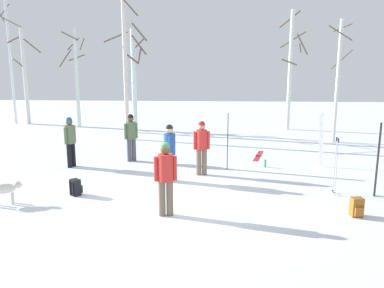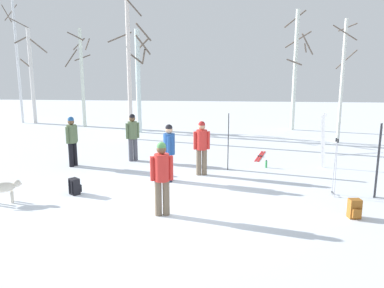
# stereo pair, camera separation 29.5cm
# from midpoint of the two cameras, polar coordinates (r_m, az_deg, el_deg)

# --- Properties ---
(ground_plane) EXTENTS (60.00, 60.00, 0.00)m
(ground_plane) POSITION_cam_midpoint_polar(r_m,az_deg,el_deg) (9.65, -4.90, -8.82)
(ground_plane) COLOR white
(person_0) EXTENTS (0.34, 0.52, 1.72)m
(person_0) POSITION_cam_midpoint_polar(r_m,az_deg,el_deg) (11.17, -4.13, -0.77)
(person_0) COLOR #1E2338
(person_0) RESTS_ON ground_plane
(person_1) EXTENTS (0.44, 0.35, 1.72)m
(person_1) POSITION_cam_midpoint_polar(r_m,az_deg,el_deg) (13.81, -9.76, 1.42)
(person_1) COLOR #4C4C56
(person_1) RESTS_ON ground_plane
(person_2) EXTENTS (0.51, 0.34, 1.72)m
(person_2) POSITION_cam_midpoint_polar(r_m,az_deg,el_deg) (8.57, -4.99, -4.53)
(person_2) COLOR #72604C
(person_2) RESTS_ON ground_plane
(person_3) EXTENTS (0.34, 0.49, 1.72)m
(person_3) POSITION_cam_midpoint_polar(r_m,az_deg,el_deg) (13.48, -18.45, 0.76)
(person_3) COLOR black
(person_3) RESTS_ON ground_plane
(person_4) EXTENTS (0.51, 0.34, 1.72)m
(person_4) POSITION_cam_midpoint_polar(r_m,az_deg,el_deg) (11.83, 0.75, -0.07)
(person_4) COLOR #72604C
(person_4) RESTS_ON ground_plane
(dog) EXTENTS (0.82, 0.48, 0.57)m
(dog) POSITION_cam_midpoint_polar(r_m,az_deg,el_deg) (10.52, -27.05, -6.13)
(dog) COLOR beige
(dog) RESTS_ON ground_plane
(ski_pair_planted_0) EXTENTS (0.03, 0.15, 1.88)m
(ski_pair_planted_0) POSITION_cam_midpoint_polar(r_m,az_deg,el_deg) (12.54, 4.71, 0.34)
(ski_pair_planted_0) COLOR black
(ski_pair_planted_0) RESTS_ON ground_plane
(ski_pair_planted_1) EXTENTS (0.22, 0.13, 1.86)m
(ski_pair_planted_1) POSITION_cam_midpoint_polar(r_m,az_deg,el_deg) (13.56, 18.25, 0.57)
(ski_pair_planted_1) COLOR white
(ski_pair_planted_1) RESTS_ON ground_plane
(ski_pair_planted_2) EXTENTS (0.10, 0.12, 1.96)m
(ski_pair_planted_2) POSITION_cam_midpoint_polar(r_m,az_deg,el_deg) (10.92, 25.46, -2.19)
(ski_pair_planted_2) COLOR black
(ski_pair_planted_2) RESTS_ON ground_plane
(ski_pair_lying_0) EXTENTS (0.58, 1.78, 0.05)m
(ski_pair_lying_0) POSITION_cam_midpoint_polar(r_m,az_deg,el_deg) (14.78, 9.35, -1.76)
(ski_pair_lying_0) COLOR red
(ski_pair_lying_0) RESTS_ON ground_plane
(ski_poles_0) EXTENTS (0.07, 0.26, 1.54)m
(ski_poles_0) POSITION_cam_midpoint_polar(r_m,az_deg,el_deg) (10.65, 20.06, -2.94)
(ski_poles_0) COLOR #B2B2BC
(ski_poles_0) RESTS_ON ground_plane
(backpack_0) EXTENTS (0.34, 0.34, 0.44)m
(backpack_0) POSITION_cam_midpoint_polar(r_m,az_deg,el_deg) (10.61, -17.86, -6.25)
(backpack_0) COLOR black
(backpack_0) RESTS_ON ground_plane
(backpack_1) EXTENTS (0.28, 0.31, 0.44)m
(backpack_1) POSITION_cam_midpoint_polar(r_m,az_deg,el_deg) (9.43, 22.71, -8.79)
(backpack_1) COLOR #99591E
(backpack_1) RESTS_ON ground_plane
(water_bottle_0) EXTENTS (0.07, 0.07, 0.26)m
(water_bottle_0) POSITION_cam_midpoint_polar(r_m,az_deg,el_deg) (13.14, 10.31, -2.92)
(water_bottle_0) COLOR green
(water_bottle_0) RESTS_ON ground_plane
(birch_tree_0) EXTENTS (1.47, 1.43, 7.82)m
(birch_tree_0) POSITION_cam_midpoint_polar(r_m,az_deg,el_deg) (25.42, -25.99, 11.85)
(birch_tree_0) COLOR silver
(birch_tree_0) RESTS_ON ground_plane
(birch_tree_1) EXTENTS (1.49, 1.45, 5.65)m
(birch_tree_1) POSITION_cam_midpoint_polar(r_m,az_deg,el_deg) (25.03, -24.14, 9.49)
(birch_tree_1) COLOR silver
(birch_tree_1) RESTS_ON ground_plane
(birch_tree_2) EXTENTS (1.36, 1.34, 5.50)m
(birch_tree_2) POSITION_cam_midpoint_polar(r_m,az_deg,el_deg) (22.57, -17.35, 9.82)
(birch_tree_2) COLOR silver
(birch_tree_2) RESTS_ON ground_plane
(birch_tree_3) EXTENTS (1.07, 1.32, 5.48)m
(birch_tree_3) POSITION_cam_midpoint_polar(r_m,az_deg,el_deg) (19.88, -9.08, 9.76)
(birch_tree_3) COLOR silver
(birch_tree_3) RESTS_ON ground_plane
(birch_tree_4) EXTENTS (1.94, 1.72, 7.82)m
(birch_tree_4) POSITION_cam_midpoint_polar(r_m,az_deg,el_deg) (18.03, -10.52, 13.48)
(birch_tree_4) COLOR silver
(birch_tree_4) RESTS_ON ground_plane
(birch_tree_5) EXTENTS (1.54, 1.79, 6.37)m
(birch_tree_5) POSITION_cam_midpoint_polar(r_m,az_deg,el_deg) (21.35, 14.21, 11.04)
(birch_tree_5) COLOR silver
(birch_tree_5) RESTS_ON ground_plane
(birch_tree_6) EXTENTS (1.26, 1.27, 5.41)m
(birch_tree_6) POSITION_cam_midpoint_polar(r_m,az_deg,el_deg) (18.22, 20.62, 9.05)
(birch_tree_6) COLOR silver
(birch_tree_6) RESTS_ON ground_plane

